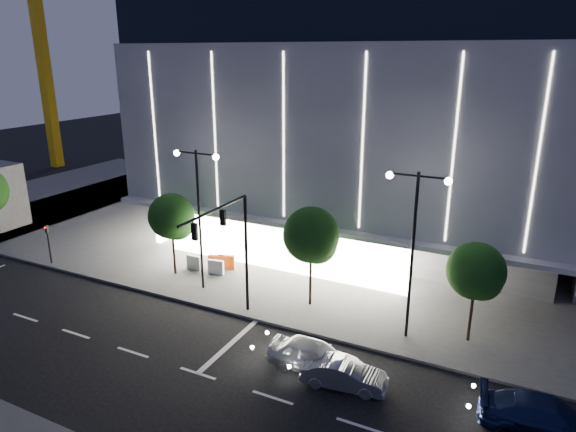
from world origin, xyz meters
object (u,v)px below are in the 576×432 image
(car_second, at_px, (344,374))
(barrier_d, at_px, (216,267))
(barrier_c, at_px, (227,262))
(street_lamp_west, at_px, (198,200))
(tree_right, at_px, (476,274))
(street_lamp_east, at_px, (414,232))
(traffic_mast, at_px, (231,238))
(barrier_b, at_px, (194,262))
(car_lead, at_px, (313,356))
(tree_mid, at_px, (312,238))
(car_third, at_px, (547,418))
(ped_signal_far, at_px, (48,240))
(barrier_a, at_px, (216,262))
(tree_left, at_px, (172,219))

(car_second, distance_m, barrier_d, 14.10)
(car_second, bearing_deg, barrier_c, 46.47)
(street_lamp_west, xyz_separation_m, tree_right, (16.03, 1.02, -2.07))
(barrier_c, xyz_separation_m, barrier_d, (-0.18, -1.03, 0.00))
(street_lamp_east, bearing_deg, traffic_mast, -163.52)
(street_lamp_east, height_order, barrier_b, street_lamp_east)
(barrier_c, height_order, barrier_d, same)
(barrier_c, bearing_deg, car_second, -56.04)
(tree_right, relative_size, car_lead, 1.24)
(tree_right, relative_size, barrier_b, 5.01)
(traffic_mast, distance_m, tree_mid, 4.82)
(barrier_b, bearing_deg, car_lead, -28.84)
(car_lead, height_order, car_third, car_lead)
(street_lamp_west, relative_size, car_lead, 2.03)
(car_third, height_order, barrier_d, car_third)
(car_lead, height_order, car_second, car_lead)
(street_lamp_east, height_order, ped_signal_far, street_lamp_east)
(tree_right, height_order, barrier_c, tree_right)
(car_second, relative_size, car_third, 0.75)
(ped_signal_far, bearing_deg, tree_right, 5.14)
(car_lead, distance_m, barrier_d, 12.31)
(street_lamp_east, distance_m, car_lead, 7.78)
(tree_mid, distance_m, barrier_a, 8.96)
(tree_mid, xyz_separation_m, car_third, (12.69, -5.67, -3.59))
(street_lamp_east, distance_m, barrier_d, 14.61)
(car_lead, bearing_deg, car_second, -109.11)
(traffic_mast, relative_size, street_lamp_east, 0.79)
(tree_left, height_order, car_lead, tree_left)
(car_lead, xyz_separation_m, barrier_b, (-12.00, 6.91, -0.11))
(barrier_b, bearing_deg, traffic_mast, -36.35)
(tree_right, bearing_deg, street_lamp_east, -161.37)
(car_lead, bearing_deg, tree_left, 64.63)
(tree_left, height_order, barrier_b, tree_left)
(ped_signal_far, distance_m, car_second, 23.85)
(tree_mid, distance_m, car_lead, 7.33)
(barrier_d, bearing_deg, barrier_a, 114.68)
(ped_signal_far, relative_size, tree_left, 0.52)
(traffic_mast, relative_size, barrier_d, 6.43)
(street_lamp_west, xyz_separation_m, ped_signal_far, (-12.00, -1.50, -4.07))
(tree_mid, height_order, car_lead, tree_mid)
(street_lamp_west, xyz_separation_m, barrier_b, (-2.26, 2.13, -5.31))
(car_lead, bearing_deg, barrier_d, 55.01)
(ped_signal_far, bearing_deg, barrier_a, 21.55)
(street_lamp_east, distance_m, car_third, 9.69)
(car_lead, relative_size, car_second, 1.15)
(tree_mid, distance_m, barrier_c, 8.45)
(barrier_d, bearing_deg, barrier_c, 71.81)
(car_lead, distance_m, car_second, 1.86)
(street_lamp_west, bearing_deg, street_lamp_east, 0.00)
(tree_right, bearing_deg, barrier_b, 176.53)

